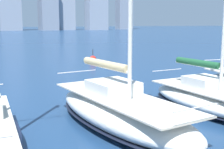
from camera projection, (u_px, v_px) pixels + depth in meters
sailboat_forest at (210, 98)px, 14.87m from camera, size 3.19×7.62×10.58m
sailboat_tan at (120, 110)px, 12.53m from camera, size 3.88×9.00×11.10m
channel_buoy at (93, 59)px, 33.27m from camera, size 0.70×0.70×1.40m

